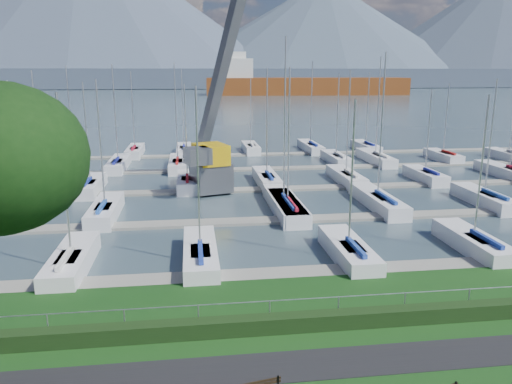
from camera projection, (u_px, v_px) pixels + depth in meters
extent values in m
cube|color=black|center=(309.00, 365.00, 18.50)|extent=(160.00, 2.00, 0.04)
cube|color=#3B4D57|center=(197.00, 92.00, 271.95)|extent=(800.00, 540.00, 0.20)
cube|color=black|center=(295.00, 322.00, 20.92)|extent=(80.00, 0.70, 0.70)
cylinder|color=#999BA1|center=(293.00, 300.00, 21.11)|extent=(80.00, 0.04, 0.04)
cube|color=#445064|center=(195.00, 78.00, 337.87)|extent=(900.00, 80.00, 12.00)
cone|color=#445064|center=(87.00, 8.00, 382.97)|extent=(340.00, 340.00, 115.00)
cone|color=#455365|center=(324.00, 32.00, 420.25)|extent=(300.00, 300.00, 85.00)
cone|color=#3B4657|center=(504.00, 26.00, 449.67)|extent=(320.00, 320.00, 100.00)
cube|color=gray|center=(270.00, 275.00, 27.22)|extent=(90.00, 1.60, 0.25)
cube|color=gray|center=(249.00, 222.00, 36.86)|extent=(90.00, 1.60, 0.25)
cube|color=slate|center=(236.00, 190.00, 46.49)|extent=(90.00, 1.60, 0.25)
cube|color=slate|center=(228.00, 170.00, 56.12)|extent=(90.00, 1.60, 0.25)
cube|color=gray|center=(222.00, 155.00, 65.76)|extent=(90.00, 1.60, 0.25)
cube|color=black|center=(278.00, 381.00, 16.49)|extent=(0.06, 0.06, 0.40)
cube|color=black|center=(255.00, 383.00, 16.24)|extent=(1.78, 0.38, 0.08)
cube|color=slate|center=(211.00, 177.00, 45.56)|extent=(4.00, 4.00, 2.60)
cube|color=gold|center=(211.00, 154.00, 45.07)|extent=(3.48, 4.01, 1.80)
cube|color=#53545A|center=(225.00, 53.00, 47.50)|extent=(6.00, 10.44, 19.89)
cube|color=slate|center=(198.00, 156.00, 42.94)|extent=(2.56, 2.69, 1.40)
cube|color=brown|center=(307.00, 89.00, 233.60)|extent=(93.92, 23.36, 10.00)
cube|color=silver|center=(237.00, 72.00, 229.52)|extent=(14.79, 14.79, 12.00)
cube|color=silver|center=(237.00, 56.00, 227.86)|extent=(8.45, 8.45, 4.00)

